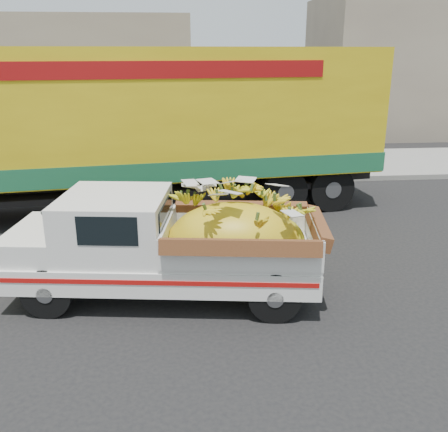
{
  "coord_description": "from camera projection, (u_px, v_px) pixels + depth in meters",
  "views": [
    {
      "loc": [
        0.41,
        -7.29,
        3.72
      ],
      "look_at": [
        1.14,
        0.4,
        1.15
      ],
      "focal_mm": 40.0,
      "sensor_mm": 36.0,
      "label": 1
    }
  ],
  "objects": [
    {
      "name": "ground",
      "position": [
        156.0,
        294.0,
        8.03
      ],
      "size": [
        100.0,
        100.0,
        0.0
      ],
      "primitive_type": "plane",
      "color": "black",
      "rests_on": "ground"
    },
    {
      "name": "curb",
      "position": [
        164.0,
        182.0,
        14.52
      ],
      "size": [
        60.0,
        0.25,
        0.15
      ],
      "primitive_type": "cube",
      "color": "gray",
      "rests_on": "ground"
    },
    {
      "name": "sidewalk",
      "position": [
        166.0,
        166.0,
        16.5
      ],
      "size": [
        60.0,
        4.0,
        0.14
      ],
      "primitive_type": "cube",
      "color": "gray",
      "rests_on": "ground"
    },
    {
      "name": "pickup_truck",
      "position": [
        187.0,
        243.0,
        7.71
      ],
      "size": [
        4.9,
        2.33,
        1.65
      ],
      "rotation": [
        0.0,
        0.0,
        -0.13
      ],
      "color": "black",
      "rests_on": "ground"
    },
    {
      "name": "semi_trailer",
      "position": [
        129.0,
        123.0,
        11.5
      ],
      "size": [
        12.05,
        4.03,
        3.8
      ],
      "rotation": [
        0.0,
        0.0,
        0.13
      ],
      "color": "black",
      "rests_on": "ground"
    }
  ]
}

